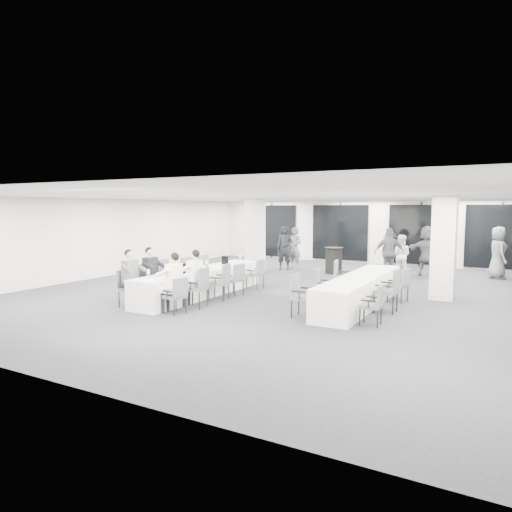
# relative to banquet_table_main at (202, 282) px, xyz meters

# --- Properties ---
(room) EXTENTS (14.04, 16.04, 2.84)m
(room) POSITION_rel_banquet_table_main_xyz_m (2.69, 2.84, 1.01)
(room) COLOR #242429
(room) RESTS_ON ground
(column_left) EXTENTS (0.60, 0.60, 2.80)m
(column_left) POSITION_rel_banquet_table_main_xyz_m (-1.00, 4.92, 1.02)
(column_left) COLOR silver
(column_left) RESTS_ON floor
(column_right) EXTENTS (0.60, 0.60, 2.80)m
(column_right) POSITION_rel_banquet_table_main_xyz_m (6.00, 2.72, 1.02)
(column_right) COLOR silver
(column_right) RESTS_ON floor
(banquet_table_main) EXTENTS (0.90, 5.00, 0.75)m
(banquet_table_main) POSITION_rel_banquet_table_main_xyz_m (0.00, 0.00, 0.00)
(banquet_table_main) COLOR silver
(banquet_table_main) RESTS_ON floor
(banquet_table_side) EXTENTS (0.90, 5.00, 0.75)m
(banquet_table_side) POSITION_rel_banquet_table_main_xyz_m (4.28, 0.92, 0.00)
(banquet_table_side) COLOR silver
(banquet_table_side) RESTS_ON floor
(cocktail_table) EXTENTS (0.71, 0.71, 0.99)m
(cocktail_table) POSITION_rel_banquet_table_main_xyz_m (1.80, 5.99, 0.13)
(cocktail_table) COLOR black
(cocktail_table) RESTS_ON floor
(chair_main_left_near) EXTENTS (0.53, 0.56, 0.92)m
(chair_main_left_near) POSITION_rel_banquet_table_main_xyz_m (-0.83, -2.03, 0.15)
(chair_main_left_near) COLOR #53565B
(chair_main_left_near) RESTS_ON floor
(chair_main_left_second) EXTENTS (0.57, 0.61, 0.98)m
(chair_main_left_second) POSITION_rel_banquet_table_main_xyz_m (-0.83, -1.26, 0.18)
(chair_main_left_second) COLOR #53565B
(chair_main_left_second) RESTS_ON floor
(chair_main_left_mid) EXTENTS (0.57, 0.62, 1.03)m
(chair_main_left_mid) POSITION_rel_banquet_table_main_xyz_m (-0.84, -0.45, 0.21)
(chair_main_left_mid) COLOR #53565B
(chair_main_left_mid) RESTS_ON floor
(chair_main_left_fourth) EXTENTS (0.53, 0.59, 0.98)m
(chair_main_left_fourth) POSITION_rel_banquet_table_main_xyz_m (-0.84, 0.60, 0.19)
(chair_main_left_fourth) COLOR #53565B
(chair_main_left_fourth) RESTS_ON floor
(chair_main_left_far) EXTENTS (0.52, 0.57, 0.97)m
(chair_main_left_far) POSITION_rel_banquet_table_main_xyz_m (-0.83, 1.47, 0.18)
(chair_main_left_far) COLOR #53565B
(chair_main_left_far) RESTS_ON floor
(chair_main_right_near) EXTENTS (0.51, 0.54, 0.86)m
(chair_main_right_near) POSITION_rel_banquet_table_main_xyz_m (0.82, -2.13, 0.11)
(chair_main_right_near) COLOR #53565B
(chair_main_right_near) RESTS_ON floor
(chair_main_right_second) EXTENTS (0.57, 0.61, 1.00)m
(chair_main_right_second) POSITION_rel_banquet_table_main_xyz_m (0.84, -1.29, 0.20)
(chair_main_right_second) COLOR #53565B
(chair_main_right_second) RESTS_ON floor
(chair_main_right_mid) EXTENTS (0.58, 0.61, 0.97)m
(chair_main_right_mid) POSITION_rel_banquet_table_main_xyz_m (0.83, -0.24, 0.18)
(chair_main_right_mid) COLOR #53565B
(chair_main_right_mid) RESTS_ON floor
(chair_main_right_fourth) EXTENTS (0.52, 0.56, 0.90)m
(chair_main_right_fourth) POSITION_rel_banquet_table_main_xyz_m (0.83, 0.50, 0.14)
(chair_main_right_fourth) COLOR #53565B
(chair_main_right_fourth) RESTS_ON floor
(chair_main_right_far) EXTENTS (0.47, 0.52, 0.88)m
(chair_main_right_far) POSITION_rel_banquet_table_main_xyz_m (0.83, 1.74, 0.13)
(chair_main_right_far) COLOR #53565B
(chair_main_right_far) RESTS_ON floor
(chair_side_left_near) EXTENTS (0.49, 0.55, 0.97)m
(chair_side_left_near) POSITION_rel_banquet_table_main_xyz_m (3.44, -1.02, 0.18)
(chair_side_left_near) COLOR #53565B
(chair_side_left_near) RESTS_ON floor
(chair_side_left_mid) EXTENTS (0.56, 0.59, 0.93)m
(chair_side_left_mid) POSITION_rel_banquet_table_main_xyz_m (3.45, 0.40, 0.16)
(chair_side_left_mid) COLOR #53565B
(chair_side_left_mid) RESTS_ON floor
(chair_side_left_far) EXTENTS (0.59, 0.63, 1.00)m
(chair_side_left_far) POSITION_rel_banquet_table_main_xyz_m (3.44, 1.88, 0.19)
(chair_side_left_far) COLOR #53565B
(chair_side_left_far) RESTS_ON floor
(chair_side_right_near) EXTENTS (0.45, 0.50, 0.86)m
(chair_side_right_near) POSITION_rel_banquet_table_main_xyz_m (5.10, -0.96, 0.12)
(chair_side_right_near) COLOR #53565B
(chair_side_right_near) RESTS_ON floor
(chair_side_right_mid) EXTENTS (0.52, 0.59, 1.03)m
(chair_side_right_mid) POSITION_rel_banquet_table_main_xyz_m (5.12, 0.39, 0.21)
(chair_side_right_mid) COLOR #53565B
(chair_side_right_mid) RESTS_ON floor
(chair_side_right_far) EXTENTS (0.55, 0.57, 0.90)m
(chair_side_right_far) POSITION_rel_banquet_table_main_xyz_m (5.10, 1.75, 0.14)
(chair_side_right_far) COLOR #53565B
(chair_side_right_far) RESTS_ON floor
(seated_guest_a) EXTENTS (0.50, 0.38, 1.44)m
(seated_guest_a) POSITION_rel_banquet_table_main_xyz_m (-0.67, -2.02, 0.44)
(seated_guest_a) COLOR #525459
(seated_guest_a) RESTS_ON floor
(seated_guest_b) EXTENTS (0.50, 0.38, 1.44)m
(seated_guest_b) POSITION_rel_banquet_table_main_xyz_m (-0.67, -1.27, 0.44)
(seated_guest_b) COLOR black
(seated_guest_b) RESTS_ON floor
(seated_guest_c) EXTENTS (0.50, 0.38, 1.44)m
(seated_guest_c) POSITION_rel_banquet_table_main_xyz_m (0.67, -2.11, 0.44)
(seated_guest_c) COLOR white
(seated_guest_c) RESTS_ON floor
(seated_guest_d) EXTENTS (0.50, 0.38, 1.44)m
(seated_guest_d) POSITION_rel_banquet_table_main_xyz_m (0.67, -1.30, 0.44)
(seated_guest_d) COLOR white
(seated_guest_d) RESTS_ON floor
(standing_guest_a) EXTENTS (0.87, 0.79, 1.98)m
(standing_guest_a) POSITION_rel_banquet_table_main_xyz_m (-0.27, 6.06, 0.61)
(standing_guest_a) COLOR black
(standing_guest_a) RESTS_ON floor
(standing_guest_b) EXTENTS (0.85, 0.56, 1.70)m
(standing_guest_b) POSITION_rel_banquet_table_main_xyz_m (4.12, 6.60, 0.47)
(standing_guest_b) COLOR white
(standing_guest_b) RESTS_ON floor
(standing_guest_c) EXTENTS (1.22, 1.12, 1.71)m
(standing_guest_c) POSITION_rel_banquet_table_main_xyz_m (3.38, 8.24, 0.48)
(standing_guest_c) COLOR black
(standing_guest_c) RESTS_ON floor
(standing_guest_d) EXTENTS (1.33, 1.02, 2.01)m
(standing_guest_d) POSITION_rel_banquet_table_main_xyz_m (3.86, 5.96, 0.63)
(standing_guest_d) COLOR #525459
(standing_guest_d) RESTS_ON floor
(standing_guest_e) EXTENTS (0.93, 1.15, 2.06)m
(standing_guest_e) POSITION_rel_banquet_table_main_xyz_m (7.23, 7.60, 0.65)
(standing_guest_e) COLOR #525459
(standing_guest_e) RESTS_ON floor
(standing_guest_f) EXTENTS (2.03, 1.28, 2.07)m
(standing_guest_f) POSITION_rel_banquet_table_main_xyz_m (4.98, 6.98, 0.66)
(standing_guest_f) COLOR #525459
(standing_guest_f) RESTS_ON floor
(standing_guest_g) EXTENTS (0.82, 0.73, 1.92)m
(standing_guest_g) POSITION_rel_banquet_table_main_xyz_m (-0.02, 6.48, 0.59)
(standing_guest_g) COLOR #525459
(standing_guest_g) RESTS_ON floor
(ice_bucket_near) EXTENTS (0.24, 0.24, 0.27)m
(ice_bucket_near) POSITION_rel_banquet_table_main_xyz_m (0.01, -0.90, 0.51)
(ice_bucket_near) COLOR black
(ice_bucket_near) RESTS_ON banquet_table_main
(ice_bucket_far) EXTENTS (0.22, 0.22, 0.25)m
(ice_bucket_far) POSITION_rel_banquet_table_main_xyz_m (-0.08, 1.34, 0.50)
(ice_bucket_far) COLOR black
(ice_bucket_far) RESTS_ON banquet_table_main
(water_bottle_a) EXTENTS (0.07, 0.07, 0.23)m
(water_bottle_a) POSITION_rel_banquet_table_main_xyz_m (-0.09, -2.07, 0.49)
(water_bottle_a) COLOR silver
(water_bottle_a) RESTS_ON banquet_table_main
(water_bottle_b) EXTENTS (0.08, 0.08, 0.25)m
(water_bottle_b) POSITION_rel_banquet_table_main_xyz_m (0.06, 0.18, 0.50)
(water_bottle_b) COLOR silver
(water_bottle_b) RESTS_ON banquet_table_main
(water_bottle_c) EXTENTS (0.08, 0.08, 0.24)m
(water_bottle_c) POSITION_rel_banquet_table_main_xyz_m (0.02, 2.11, 0.50)
(water_bottle_c) COLOR silver
(water_bottle_c) RESTS_ON banquet_table_main
(plate_a) EXTENTS (0.21, 0.21, 0.03)m
(plate_a) POSITION_rel_banquet_table_main_xyz_m (-0.17, -1.64, 0.39)
(plate_a) COLOR white
(plate_a) RESTS_ON banquet_table_main
(plate_b) EXTENTS (0.22, 0.22, 0.03)m
(plate_b) POSITION_rel_banquet_table_main_xyz_m (0.11, -1.46, 0.39)
(plate_b) COLOR white
(plate_b) RESTS_ON banquet_table_main
(plate_c) EXTENTS (0.20, 0.20, 0.03)m
(plate_c) POSITION_rel_banquet_table_main_xyz_m (0.02, -0.38, 0.39)
(plate_c) COLOR white
(plate_c) RESTS_ON banquet_table_main
(wine_glass) EXTENTS (0.08, 0.08, 0.21)m
(wine_glass) POSITION_rel_banquet_table_main_xyz_m (0.30, -2.17, 0.53)
(wine_glass) COLOR silver
(wine_glass) RESTS_ON banquet_table_main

